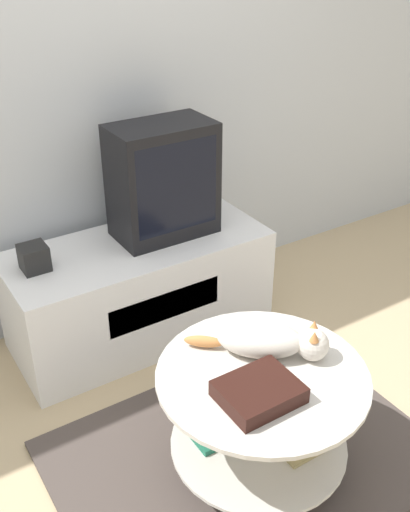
{
  "coord_description": "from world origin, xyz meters",
  "views": [
    {
      "loc": [
        -1.03,
        -1.32,
        1.88
      ],
      "look_at": [
        0.14,
        0.51,
        0.64
      ],
      "focal_mm": 42.0,
      "sensor_mm": 36.0,
      "label": 1
    }
  ],
  "objects_px": {
    "dvd_box": "(259,392)",
    "cat": "(269,340)",
    "speaker": "(34,258)",
    "tv": "(163,181)"
  },
  "relations": [
    {
      "from": "tv",
      "to": "speaker",
      "type": "relative_size",
      "value": 4.71
    },
    {
      "from": "dvd_box",
      "to": "cat",
      "type": "relative_size",
      "value": 0.61
    },
    {
      "from": "dvd_box",
      "to": "cat",
      "type": "bearing_deg",
      "value": 44.5
    },
    {
      "from": "dvd_box",
      "to": "tv",
      "type": "bearing_deg",
      "value": 75.85
    },
    {
      "from": "speaker",
      "to": "dvd_box",
      "type": "xyz_separation_m",
      "value": [
        0.36,
        -1.15,
        -0.06
      ]
    },
    {
      "from": "speaker",
      "to": "dvd_box",
      "type": "height_order",
      "value": "speaker"
    },
    {
      "from": "tv",
      "to": "speaker",
      "type": "height_order",
      "value": "tv"
    },
    {
      "from": "dvd_box",
      "to": "cat",
      "type": "height_order",
      "value": "cat"
    },
    {
      "from": "cat",
      "to": "dvd_box",
      "type": "bearing_deg",
      "value": -94.56
    },
    {
      "from": "speaker",
      "to": "cat",
      "type": "distance_m",
      "value": 1.12
    }
  ]
}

